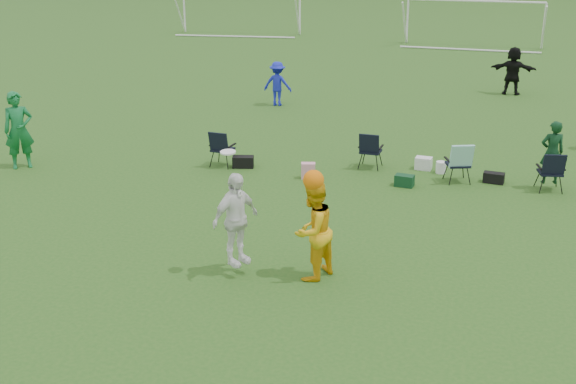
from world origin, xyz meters
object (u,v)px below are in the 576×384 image
(fielder_green_near, at_px, (19,130))
(goal_mid, at_px, (475,10))
(center_contest, at_px, (283,225))
(fielder_blue, at_px, (277,84))
(goal_left, at_px, (241,1))
(fielder_black, at_px, (513,71))

(fielder_green_near, height_order, goal_mid, goal_mid)
(center_contest, bearing_deg, fielder_blue, 105.33)
(fielder_green_near, relative_size, goal_mid, 0.27)
(center_contest, bearing_deg, goal_left, 108.85)
(fielder_black, xyz_separation_m, goal_mid, (-1.58, 12.97, 1.01))
(fielder_black, height_order, goal_mid, goal_mid)
(fielder_green_near, xyz_separation_m, fielder_black, (12.81, 12.76, -0.10))
(fielder_blue, distance_m, goal_mid, 18.27)
(fielder_green_near, relative_size, goal_left, 0.27)
(fielder_green_near, bearing_deg, goal_mid, 27.82)
(fielder_black, height_order, goal_left, goal_left)
(fielder_green_near, height_order, fielder_blue, fielder_green_near)
(fielder_green_near, distance_m, goal_mid, 28.09)
(fielder_black, bearing_deg, center_contest, 82.59)
(fielder_green_near, relative_size, center_contest, 0.87)
(fielder_green_near, distance_m, goal_left, 27.88)
(goal_mid, bearing_deg, fielder_green_near, -109.59)
(fielder_green_near, xyz_separation_m, goal_mid, (11.24, 25.73, 0.91))
(fielder_blue, relative_size, goal_mid, 0.21)
(fielder_black, relative_size, goal_mid, 0.25)
(fielder_green_near, bearing_deg, fielder_black, 6.29)
(fielder_blue, bearing_deg, goal_mid, -109.76)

